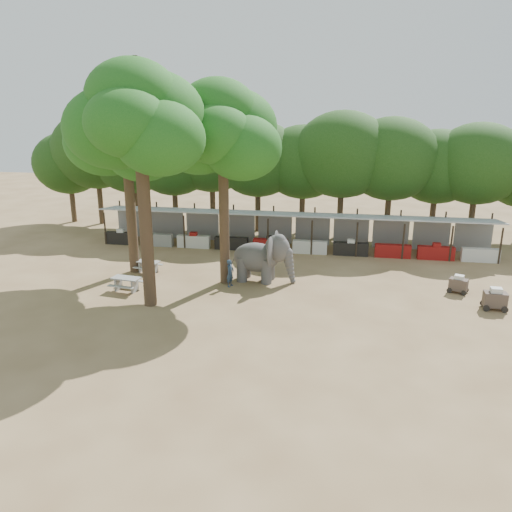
% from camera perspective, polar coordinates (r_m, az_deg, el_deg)
% --- Properties ---
extents(ground, '(100.00, 100.00, 0.00)m').
position_cam_1_polar(ground, '(23.14, 0.26, -8.39)').
color(ground, brown).
rests_on(ground, ground).
extents(vendor_stalls, '(28.00, 2.99, 2.80)m').
position_cam_1_polar(vendor_stalls, '(35.74, 4.08, 2.66)').
color(vendor_stalls, '#9C9EA4').
rests_on(vendor_stalls, ground).
extents(yard_tree_left, '(7.10, 6.90, 11.02)m').
position_cam_1_polar(yard_tree_left, '(30.66, -14.79, 13.14)').
color(yard_tree_left, '#332316').
rests_on(yard_tree_left, ground).
extents(yard_tree_center, '(7.10, 6.90, 12.04)m').
position_cam_1_polar(yard_tree_center, '(24.84, -13.36, 14.86)').
color(yard_tree_center, '#332316').
rests_on(yard_tree_center, ground).
extents(yard_tree_back, '(7.10, 6.90, 11.36)m').
position_cam_1_polar(yard_tree_back, '(27.71, -4.04, 14.02)').
color(yard_tree_back, '#332316').
rests_on(yard_tree_back, ground).
extents(backdrop_trees, '(46.46, 5.95, 8.33)m').
position_cam_1_polar(backdrop_trees, '(40.05, 5.02, 10.45)').
color(backdrop_trees, '#332316').
rests_on(backdrop_trees, ground).
extents(elephant, '(3.79, 2.89, 2.88)m').
position_cam_1_polar(elephant, '(28.95, 0.84, -0.13)').
color(elephant, '#42403F').
rests_on(elephant, ground).
extents(handler, '(0.52, 0.65, 1.58)m').
position_cam_1_polar(handler, '(28.25, -2.97, -1.96)').
color(handler, '#26384C').
rests_on(handler, ground).
extents(picnic_table_near, '(1.74, 1.61, 0.78)m').
position_cam_1_polar(picnic_table_near, '(28.52, -14.61, -2.91)').
color(picnic_table_near, gray).
rests_on(picnic_table_near, ground).
extents(picnic_table_far, '(1.60, 1.49, 0.71)m').
position_cam_1_polar(picnic_table_far, '(31.43, -12.23, -1.01)').
color(picnic_table_far, gray).
rests_on(picnic_table_far, ground).
extents(cart_front, '(1.22, 0.82, 1.16)m').
position_cam_1_polar(cart_front, '(27.81, 25.65, -4.44)').
color(cart_front, '#3E322B').
rests_on(cart_front, ground).
extents(cart_back, '(1.22, 1.03, 1.01)m').
position_cam_1_polar(cart_back, '(29.51, 22.13, -2.99)').
color(cart_back, '#3E322B').
rests_on(cart_back, ground).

